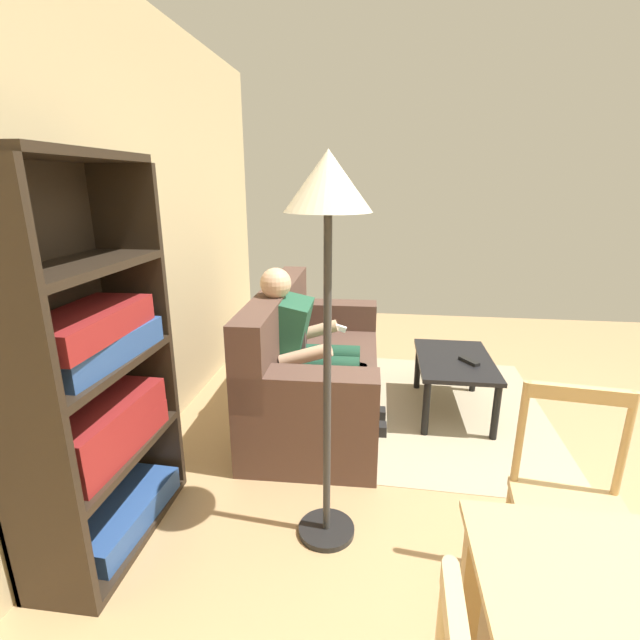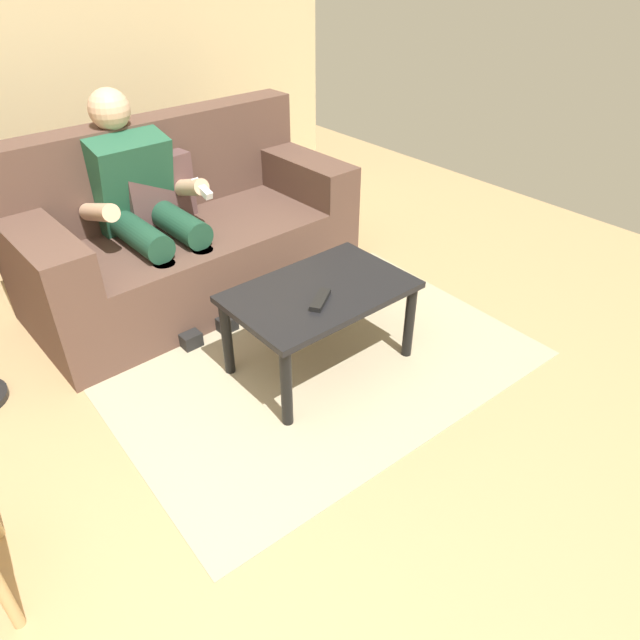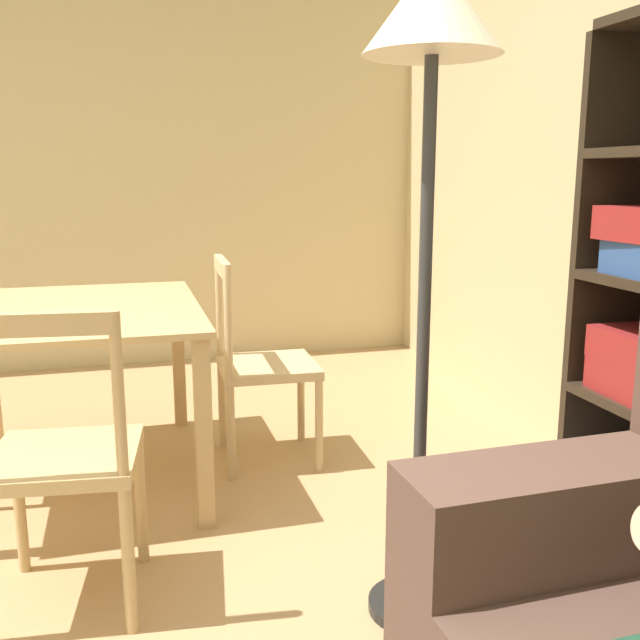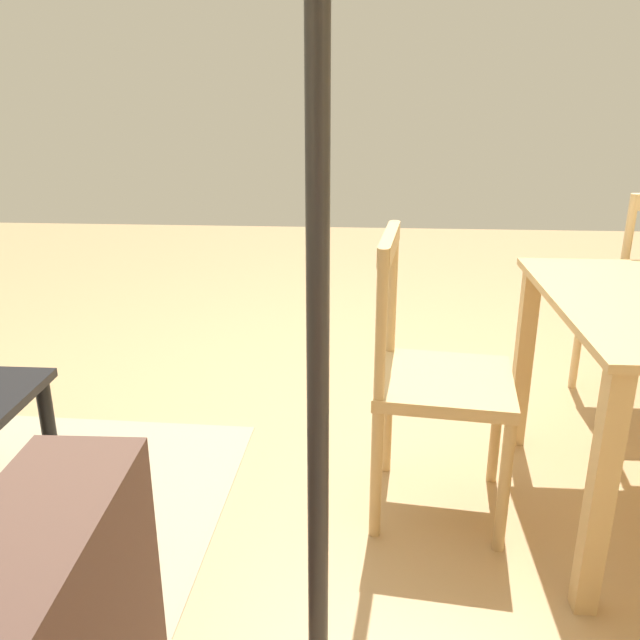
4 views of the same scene
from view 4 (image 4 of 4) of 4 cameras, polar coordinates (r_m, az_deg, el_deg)
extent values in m
plane|color=tan|center=(2.72, 3.36, -10.06)|extent=(8.25, 8.25, 0.00)
cylinder|color=black|center=(2.53, -22.22, -8.93)|extent=(0.05, 0.05, 0.40)
cube|color=tan|center=(2.64, 16.99, -3.23)|extent=(0.06, 0.06, 0.72)
cube|color=tan|center=(1.89, 22.81, -13.68)|extent=(0.06, 0.06, 0.72)
cube|color=tan|center=(2.14, 10.58, -5.29)|extent=(0.47, 0.47, 0.04)
cylinder|color=tan|center=(2.09, 15.47, -13.43)|extent=(0.04, 0.04, 0.46)
cylinder|color=tan|center=(2.42, 14.84, -8.57)|extent=(0.04, 0.04, 0.46)
cylinder|color=tan|center=(2.09, 4.78, -12.81)|extent=(0.04, 0.04, 0.46)
cylinder|color=tan|center=(2.42, 5.75, -8.02)|extent=(0.04, 0.04, 0.46)
cylinder|color=tan|center=(1.88, 5.18, -0.83)|extent=(0.03, 0.03, 0.47)
cylinder|color=tan|center=(2.24, 6.15, 2.52)|extent=(0.03, 0.03, 0.47)
cube|color=tan|center=(2.00, 5.90, 6.56)|extent=(0.08, 0.38, 0.06)
cylinder|color=#D1B27F|center=(3.27, 21.20, -1.59)|extent=(0.04, 0.04, 0.47)
cylinder|color=#D1B27F|center=(2.94, 23.31, -4.27)|extent=(0.04, 0.04, 0.47)
cylinder|color=#D1B27F|center=(2.79, 24.63, 4.82)|extent=(0.03, 0.03, 0.49)
cylinder|color=#333333|center=(1.11, -0.28, -10.96)|extent=(0.04, 0.04, 1.57)
camera|label=1|loc=(2.17, 65.22, 17.85)|focal=25.59mm
camera|label=2|loc=(3.49, 4.12, 26.91)|focal=32.29mm
camera|label=3|loc=(2.51, -43.83, 12.65)|focal=39.83mm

